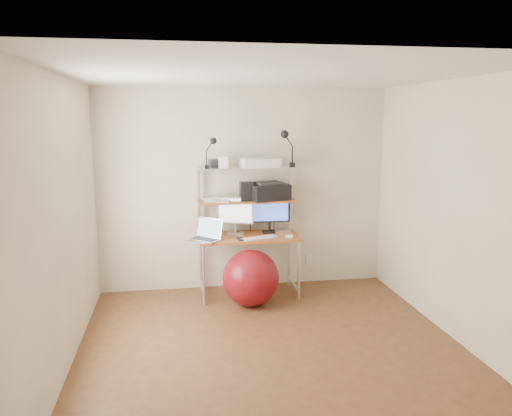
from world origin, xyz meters
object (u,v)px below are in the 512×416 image
(monitor_silver, at_px, (235,213))
(monitor_black, at_px, (270,212))
(laptop, at_px, (207,235))
(exercise_ball, at_px, (251,278))
(printer, at_px, (269,191))

(monitor_silver, bearing_deg, monitor_black, 15.53)
(laptop, relative_size, exercise_ball, 0.70)
(laptop, height_order, printer, printer)
(laptop, bearing_deg, monitor_black, 58.52)
(monitor_black, relative_size, exercise_ball, 0.78)
(exercise_ball, bearing_deg, monitor_black, 57.77)
(laptop, xyz_separation_m, exercise_ball, (0.48, -0.24, -0.47))
(laptop, distance_m, printer, 0.93)
(monitor_black, xyz_separation_m, laptop, (-0.78, -0.25, -0.20))
(monitor_silver, bearing_deg, exercise_ball, -63.46)
(monitor_black, bearing_deg, laptop, -159.31)
(monitor_black, distance_m, printer, 0.26)
(printer, relative_size, exercise_ball, 0.81)
(monitor_silver, xyz_separation_m, monitor_black, (0.43, 0.02, -0.01))
(monitor_silver, distance_m, exercise_ball, 0.83)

